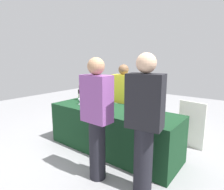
% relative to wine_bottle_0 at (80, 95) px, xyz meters
% --- Properties ---
extents(ground_plane, '(12.00, 12.00, 0.00)m').
position_rel_wine_bottle_0_xyz_m(ground_plane, '(0.99, -0.16, -0.90)').
color(ground_plane, gray).
extents(tasting_table, '(2.42, 0.81, 0.78)m').
position_rel_wine_bottle_0_xyz_m(tasting_table, '(0.99, -0.16, -0.51)').
color(tasting_table, '#14381E').
rests_on(tasting_table, ground_plane).
extents(wine_bottle_0, '(0.07, 0.07, 0.32)m').
position_rel_wine_bottle_0_xyz_m(wine_bottle_0, '(0.00, 0.00, 0.00)').
color(wine_bottle_0, black).
rests_on(wine_bottle_0, tasting_table).
extents(wine_bottle_1, '(0.07, 0.07, 0.31)m').
position_rel_wine_bottle_0_xyz_m(wine_bottle_1, '(0.22, -0.09, -0.00)').
color(wine_bottle_1, black).
rests_on(wine_bottle_1, tasting_table).
extents(wine_bottle_2, '(0.07, 0.07, 0.31)m').
position_rel_wine_bottle_0_xyz_m(wine_bottle_2, '(0.31, -0.07, -0.00)').
color(wine_bottle_2, black).
rests_on(wine_bottle_2, tasting_table).
extents(wine_bottle_3, '(0.07, 0.07, 0.31)m').
position_rel_wine_bottle_0_xyz_m(wine_bottle_3, '(0.46, -0.03, -0.01)').
color(wine_bottle_3, black).
rests_on(wine_bottle_3, tasting_table).
extents(wine_glass_0, '(0.07, 0.07, 0.13)m').
position_rel_wine_bottle_0_xyz_m(wine_glass_0, '(0.28, -0.27, -0.03)').
color(wine_glass_0, silver).
rests_on(wine_glass_0, tasting_table).
extents(wine_glass_1, '(0.07, 0.07, 0.15)m').
position_rel_wine_bottle_0_xyz_m(wine_glass_1, '(0.65, -0.30, -0.01)').
color(wine_glass_1, silver).
rests_on(wine_glass_1, tasting_table).
extents(wine_glass_2, '(0.07, 0.07, 0.14)m').
position_rel_wine_bottle_0_xyz_m(wine_glass_2, '(1.49, -0.29, -0.01)').
color(wine_glass_2, silver).
rests_on(wine_glass_2, tasting_table).
extents(server_pouring, '(0.44, 0.26, 1.54)m').
position_rel_wine_bottle_0_xyz_m(server_pouring, '(0.82, 0.44, -0.08)').
color(server_pouring, brown).
rests_on(server_pouring, ground_plane).
extents(guest_0, '(0.42, 0.24, 1.68)m').
position_rel_wine_bottle_0_xyz_m(guest_0, '(1.33, -0.94, 0.01)').
color(guest_0, black).
rests_on(guest_0, ground_plane).
extents(guest_1, '(0.45, 0.29, 1.72)m').
position_rel_wine_bottle_0_xyz_m(guest_1, '(1.98, -0.82, 0.04)').
color(guest_1, black).
rests_on(guest_1, ground_plane).
extents(menu_board, '(0.50, 0.12, 0.88)m').
position_rel_wine_bottle_0_xyz_m(menu_board, '(2.08, 0.85, -0.46)').
color(menu_board, white).
rests_on(menu_board, ground_plane).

